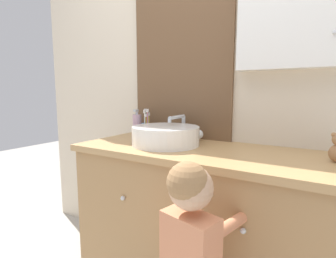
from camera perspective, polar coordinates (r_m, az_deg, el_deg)
name	(u,v)px	position (r m, az deg, el deg)	size (l,w,h in m)	color
wall_back	(225,76)	(1.67, 12.21, 11.21)	(3.20, 0.18, 2.50)	beige
vanity_counter	(199,225)	(1.57, 6.87, -20.10)	(1.39, 0.58, 0.88)	#A37A4C
sink_basin	(166,135)	(1.50, -0.39, -1.35)	(0.39, 0.44, 0.16)	white
toothbrush_holder	(146,129)	(1.79, -4.72, 0.08)	(0.07, 0.07, 0.19)	#4C93C6
soap_dispenser	(137,124)	(1.86, -6.74, 1.01)	(0.06, 0.06, 0.18)	#CCA3BC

